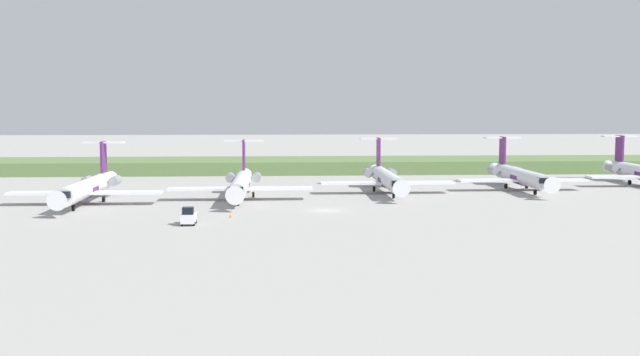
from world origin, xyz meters
The scene contains 8 objects.
ground_plane centered at (0.00, 30.00, 0.00)m, with size 500.00×500.00×0.00m, color #9E9B96.
grass_berm centered at (0.00, 62.18, 1.44)m, with size 320.00×20.00×2.87m, color #597542.
regional_jet_second centered at (-35.88, 9.45, 2.54)m, with size 22.81×31.00×9.00m.
regional_jet_third centered at (-12.86, 13.82, 2.54)m, with size 22.81×31.00×9.00m.
regional_jet_fourth centered at (11.69, 21.17, 2.54)m, with size 22.81×31.00×9.00m.
regional_jet_fifth centered at (36.02, 24.19, 2.54)m, with size 22.81×31.00×9.00m.
baggage_tug centered at (-18.06, -11.61, 1.00)m, with size 1.72×3.20×2.30m.
safety_cone_front_marker centered at (-13.19, -6.06, 0.28)m, with size 0.44×0.44×0.55m, color orange.
Camera 1 is at (-6.60, -102.77, 14.80)m, focal length 40.98 mm.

